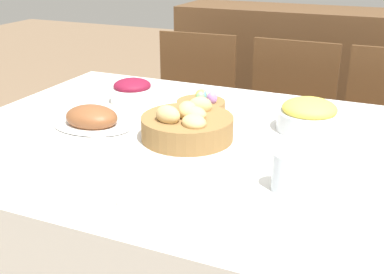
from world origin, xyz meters
TOP-DOWN VIEW (x-y plane):
  - dining_table at (0.00, 0.00)m, footprint 1.69×1.16m
  - chair_far_center at (0.03, 0.90)m, footprint 0.43×0.43m
  - chair_far_left at (-0.48, 0.90)m, footprint 0.44×0.44m
  - sideboard at (-0.18, 1.61)m, footprint 1.22×0.44m
  - bread_basket at (-0.08, -0.02)m, footprint 0.29×0.29m
  - egg_basket at (-0.14, 0.26)m, footprint 0.18×0.18m
  - ham_platter at (-0.42, -0.04)m, footprint 0.28×0.20m
  - pineapple_bowl at (0.25, 0.21)m, footprint 0.21×0.21m
  - beet_salad_bowl at (-0.42, 0.25)m, footprint 0.17×0.17m
  - dinner_plate at (0.03, -0.37)m, footprint 0.26×0.26m
  - fork at (-0.12, -0.37)m, footprint 0.02×0.20m
  - knife at (0.19, -0.37)m, footprint 0.02×0.20m
  - spoon at (0.22, -0.37)m, footprint 0.02×0.20m
  - drinking_cup at (0.28, -0.22)m, footprint 0.07×0.07m
  - butter_dish at (-0.25, -0.21)m, footprint 0.12×0.07m

SIDE VIEW (x-z plane):
  - dining_table at x=0.00m, z-range 0.00..0.77m
  - chair_far_center at x=0.03m, z-range 0.04..0.95m
  - chair_far_left at x=-0.48m, z-range 0.04..0.95m
  - sideboard at x=-0.18m, z-range 0.00..0.99m
  - fork at x=-0.12m, z-range 0.77..0.78m
  - knife at x=0.19m, z-range 0.77..0.78m
  - spoon at x=0.22m, z-range 0.77..0.78m
  - dinner_plate at x=0.03m, z-range 0.77..0.78m
  - butter_dish at x=-0.25m, z-range 0.77..0.80m
  - ham_platter at x=-0.42m, z-range 0.76..0.84m
  - egg_basket at x=-0.14m, z-range 0.76..0.84m
  - beet_salad_bowl at x=-0.42m, z-range 0.77..0.86m
  - bread_basket at x=-0.08m, z-range 0.76..0.88m
  - drinking_cup at x=0.28m, z-range 0.77..0.87m
  - pineapple_bowl at x=0.25m, z-range 0.77..0.87m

